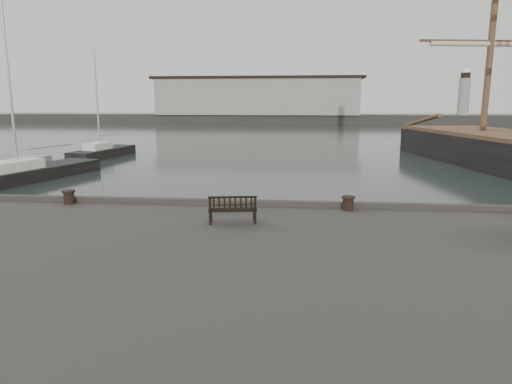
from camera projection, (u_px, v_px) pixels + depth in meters
ground at (233, 248)px, 15.93m from camera, size 400.00×400.00×0.00m
breakwater at (272, 105)px, 105.32m from camera, size 140.00×9.50×12.20m
bench at (233, 214)px, 13.18m from camera, size 1.44×0.69×0.80m
bollard_left at (69, 197)px, 15.63m from camera, size 0.48×0.48×0.47m
bollard_right at (348, 203)px, 14.72m from camera, size 0.47×0.47×0.46m
yacht_c at (26, 177)px, 29.35m from camera, size 5.47×11.30×14.60m
yacht_d at (103, 155)px, 41.61m from camera, size 3.32×8.27×10.34m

